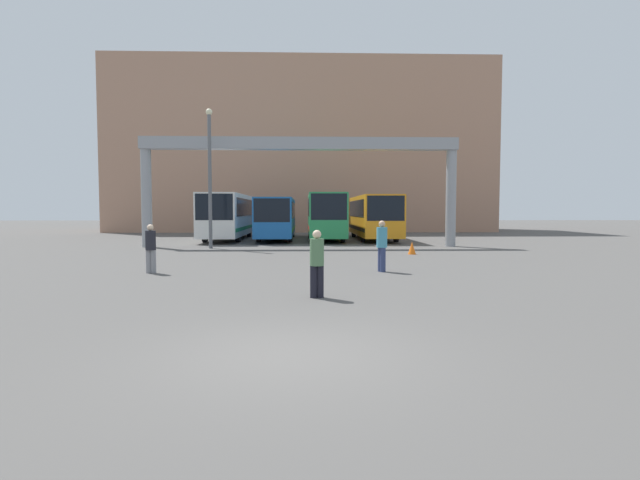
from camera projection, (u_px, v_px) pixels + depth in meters
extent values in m
plane|color=#514F4C|center=(288.00, 356.00, 7.35)|extent=(200.00, 200.00, 0.00)
cube|color=tan|center=(302.00, 151.00, 53.56)|extent=(38.48, 12.00, 17.04)
cylinder|color=gray|center=(147.00, 198.00, 28.94)|extent=(0.60, 0.60, 5.68)
cylinder|color=gray|center=(451.00, 199.00, 29.50)|extent=(0.60, 0.60, 5.68)
cube|color=gray|center=(300.00, 144.00, 29.03)|extent=(18.45, 0.80, 0.70)
cube|color=silver|center=(229.00, 215.00, 36.68)|extent=(2.52, 12.07, 2.92)
cube|color=black|center=(214.00, 207.00, 30.65)|extent=(2.32, 0.06, 1.64)
cube|color=black|center=(229.00, 207.00, 36.65)|extent=(2.55, 10.26, 1.23)
cube|color=#268C4C|center=(229.00, 228.00, 36.74)|extent=(2.55, 11.46, 0.24)
cylinder|color=black|center=(205.00, 234.00, 33.35)|extent=(0.28, 1.09, 1.09)
cylinder|color=black|center=(238.00, 234.00, 33.42)|extent=(0.28, 1.09, 1.09)
cylinder|color=black|center=(222.00, 230.00, 40.10)|extent=(0.28, 1.09, 1.09)
cylinder|color=black|center=(249.00, 230.00, 40.16)|extent=(0.28, 1.09, 1.09)
cube|color=#1959A5|center=(277.00, 217.00, 36.72)|extent=(2.44, 11.89, 2.63)
cube|color=black|center=(272.00, 210.00, 30.78)|extent=(2.24, 0.06, 1.47)
cube|color=black|center=(277.00, 210.00, 36.69)|extent=(2.47, 10.11, 1.10)
cube|color=#268C4C|center=(277.00, 228.00, 36.77)|extent=(2.47, 11.30, 0.24)
cylinder|color=black|center=(259.00, 235.00, 33.43)|extent=(0.28, 0.95, 0.95)
cylinder|color=black|center=(290.00, 235.00, 33.50)|extent=(0.28, 0.95, 0.95)
cylinder|color=black|center=(266.00, 231.00, 40.08)|extent=(0.28, 0.95, 0.95)
cylinder|color=black|center=(293.00, 231.00, 40.14)|extent=(0.28, 0.95, 0.95)
cube|color=#268C4C|center=(325.00, 215.00, 36.15)|extent=(2.44, 10.55, 2.94)
cube|color=black|center=(329.00, 207.00, 30.87)|extent=(2.25, 0.06, 1.64)
cube|color=black|center=(325.00, 207.00, 36.11)|extent=(2.47, 8.97, 1.23)
cube|color=red|center=(325.00, 228.00, 36.20)|extent=(2.47, 10.02, 0.24)
cylinder|color=black|center=(311.00, 235.00, 33.25)|extent=(0.28, 1.01, 1.01)
cylinder|color=black|center=(343.00, 235.00, 33.31)|extent=(0.28, 1.01, 1.01)
cylinder|color=black|center=(310.00, 231.00, 39.14)|extent=(0.28, 1.01, 1.01)
cylinder|color=black|center=(337.00, 231.00, 39.20)|extent=(0.28, 1.01, 1.01)
cube|color=orange|center=(373.00, 216.00, 36.70)|extent=(2.55, 11.43, 2.81)
cube|color=black|center=(386.00, 208.00, 30.99)|extent=(2.35, 0.06, 1.57)
cube|color=black|center=(373.00, 209.00, 36.67)|extent=(2.58, 9.71, 1.18)
cube|color=black|center=(373.00, 228.00, 36.75)|extent=(2.58, 10.86, 0.24)
cylinder|color=black|center=(363.00, 235.00, 33.55)|extent=(0.28, 1.02, 1.02)
cylinder|color=black|center=(396.00, 235.00, 33.62)|extent=(0.28, 1.02, 1.02)
cylinder|color=black|center=(354.00, 231.00, 39.93)|extent=(0.28, 1.02, 1.02)
cylinder|color=black|center=(381.00, 231.00, 40.00)|extent=(0.28, 1.02, 1.02)
cylinder|color=black|center=(320.00, 282.00, 12.22)|extent=(0.18, 0.18, 0.79)
cylinder|color=black|center=(314.00, 282.00, 12.19)|extent=(0.18, 0.18, 0.79)
cylinder|color=#4C724C|center=(317.00, 252.00, 12.16)|extent=(0.35, 0.35, 0.66)
sphere|color=beige|center=(317.00, 234.00, 12.13)|extent=(0.21, 0.21, 0.21)
cylinder|color=gray|center=(153.00, 262.00, 17.00)|extent=(0.18, 0.18, 0.79)
cylinder|color=gray|center=(149.00, 262.00, 16.99)|extent=(0.18, 0.18, 0.79)
cylinder|color=black|center=(151.00, 240.00, 16.95)|extent=(0.35, 0.35, 0.66)
sphere|color=beige|center=(150.00, 228.00, 16.93)|extent=(0.21, 0.21, 0.21)
cylinder|color=navy|center=(381.00, 259.00, 17.46)|extent=(0.19, 0.19, 0.85)
cylinder|color=navy|center=(383.00, 260.00, 17.31)|extent=(0.19, 0.19, 0.85)
cylinder|color=teal|center=(382.00, 237.00, 17.34)|extent=(0.37, 0.37, 0.71)
sphere|color=tan|center=(382.00, 224.00, 17.31)|extent=(0.23, 0.23, 0.23)
cone|color=orange|center=(412.00, 248.00, 24.26)|extent=(0.39, 0.39, 0.61)
cylinder|color=#595B60|center=(210.00, 182.00, 27.88)|extent=(0.20, 0.20, 7.45)
sphere|color=beige|center=(209.00, 112.00, 27.65)|extent=(0.36, 0.36, 0.36)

